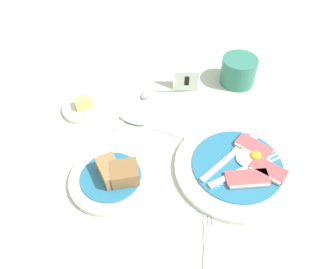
{
  "coord_description": "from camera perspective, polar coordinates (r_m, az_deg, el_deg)",
  "views": [
    {
      "loc": [
        -0.15,
        -0.39,
        0.56
      ],
      "look_at": [
        -0.07,
        0.1,
        0.02
      ],
      "focal_mm": 35.0,
      "sensor_mm": 36.0,
      "label": 1
    }
  ],
  "objects": [
    {
      "name": "bread_plate",
      "position": [
        0.67,
        -9.54,
        -7.25
      ],
      "size": [
        0.17,
        0.17,
        0.05
      ],
      "color": "silver",
      "rests_on": "ground_plane"
    },
    {
      "name": "fork_on_cloth",
      "position": [
        0.6,
        6.83,
        -19.65
      ],
      "size": [
        0.07,
        0.18,
        0.01
      ],
      "rotation": [
        0.0,
        0.0,
        1.29
      ],
      "color": "silver",
      "rests_on": "ground_plane"
    },
    {
      "name": "number_card",
      "position": [
        0.85,
        2.97,
        9.67
      ],
      "size": [
        0.07,
        0.05,
        0.07
      ],
      "rotation": [
        0.0,
        0.0,
        -0.15
      ],
      "color": "white",
      "rests_on": "ground_plane"
    },
    {
      "name": "ground_plane",
      "position": [
        0.69,
        7.18,
        -6.55
      ],
      "size": [
        3.0,
        3.0,
        0.0
      ],
      "primitive_type": "plane",
      "color": "#B7CCB7"
    },
    {
      "name": "teaspoon_by_saucer",
      "position": [
        0.84,
        -4.16,
        6.54
      ],
      "size": [
        0.14,
        0.16,
        0.01
      ],
      "rotation": [
        0.0,
        0.0,
        0.9
      ],
      "color": "silver",
      "rests_on": "ground_plane"
    },
    {
      "name": "teaspoon_near_cup",
      "position": [
        0.78,
        -4.31,
        1.99
      ],
      "size": [
        0.17,
        0.12,
        0.01
      ],
      "rotation": [
        0.0,
        0.0,
        2.59
      ],
      "color": "silver",
      "rests_on": "ground_plane"
    },
    {
      "name": "butter_dish",
      "position": [
        0.84,
        -14.28,
        4.68
      ],
      "size": [
        0.11,
        0.11,
        0.03
      ],
      "color": "silver",
      "rests_on": "ground_plane"
    },
    {
      "name": "breakfast_plate",
      "position": [
        0.7,
        12.15,
        -5.18
      ],
      "size": [
        0.26,
        0.26,
        0.03
      ],
      "color": "silver",
      "rests_on": "ground_plane"
    },
    {
      "name": "sugar_cup",
      "position": [
        0.9,
        12.2,
        10.9
      ],
      "size": [
        0.09,
        0.09,
        0.07
      ],
      "color": "#337F6B",
      "rests_on": "ground_plane"
    }
  ]
}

